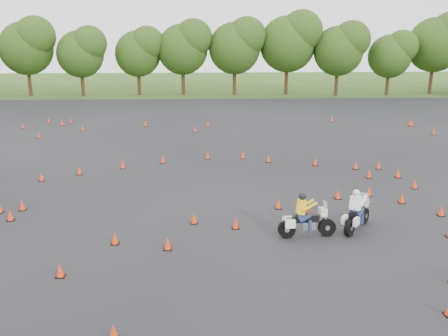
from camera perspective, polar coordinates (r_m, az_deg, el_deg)
name	(u,v)px	position (r m, az deg, el deg)	size (l,w,h in m)	color
ground	(228,220)	(21.79, 0.42, -5.95)	(140.00, 140.00, 0.00)	#2D5119
asphalt_pad	(223,179)	(27.44, -0.17, -1.25)	(62.00, 62.00, 0.00)	black
treeline	(257,58)	(55.88, 3.85, 12.43)	(87.16, 32.14, 10.94)	#274413
traffic_cones	(221,177)	(26.97, -0.32, -1.05)	(36.66, 33.04, 0.45)	#F1310A
rider_yellow	(308,216)	(20.04, 9.54, -5.40)	(2.35, 0.72, 1.81)	yellow
rider_white	(358,209)	(21.19, 15.08, -4.59)	(2.30, 0.71, 1.78)	white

